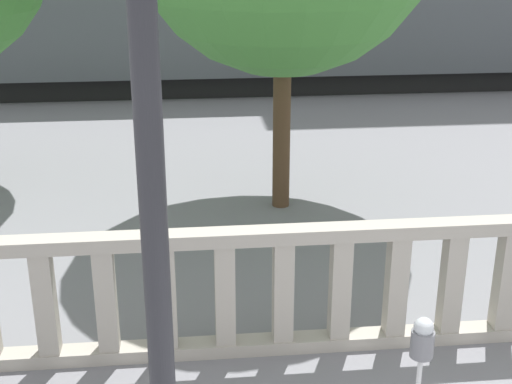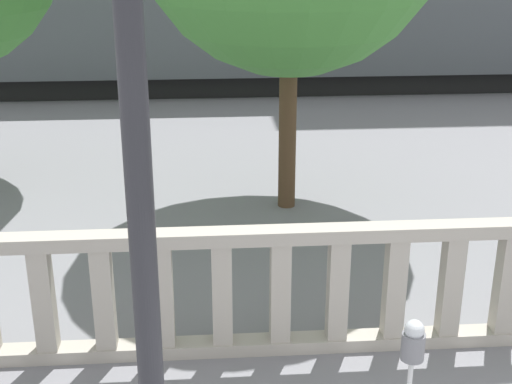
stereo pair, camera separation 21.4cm
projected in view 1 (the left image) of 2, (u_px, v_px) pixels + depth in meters
name	position (u px, v px, depth m)	size (l,w,h in m)	color
balustrade	(396.00, 285.00, 7.33)	(16.18, 0.24, 1.38)	#ADA599
lamppost	(148.00, 123.00, 4.51)	(0.42, 0.42, 5.76)	#2D2D33
parking_meter	(422.00, 348.00, 5.46)	(0.18, 0.18, 1.39)	silver
train_near	(347.00, 15.00, 18.73)	(22.53, 2.63, 4.19)	black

